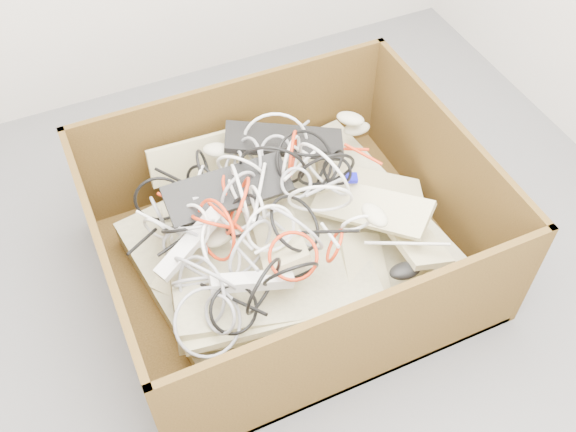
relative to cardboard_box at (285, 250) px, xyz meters
name	(u,v)px	position (x,y,z in m)	size (l,w,h in m)	color
ground	(309,296)	(0.03, -0.15, -0.13)	(3.00, 3.00, 0.00)	#5B5B5E
room_shell	(322,7)	(0.03, -0.15, 1.12)	(3.04, 3.04, 2.50)	beige
cardboard_box	(285,250)	(0.00, 0.00, 0.00)	(1.34, 1.11, 0.56)	#36260D
keyboard_pile	(296,217)	(0.05, 0.02, 0.15)	(1.16, 1.01, 0.37)	beige
mice_scatter	(314,186)	(0.15, 0.08, 0.21)	(0.85, 0.80, 0.23)	#BCB697
power_strip_left	(189,244)	(-0.36, -0.01, 0.24)	(0.29, 0.05, 0.04)	silver
power_strip_right	(252,281)	(-0.22, -0.23, 0.22)	(0.27, 0.05, 0.04)	silver
vga_plug	(351,178)	(0.29, 0.05, 0.22)	(0.04, 0.04, 0.02)	#0C0CB7
cable_tangle	(251,211)	(-0.12, 0.01, 0.27)	(1.03, 0.84, 0.44)	gray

